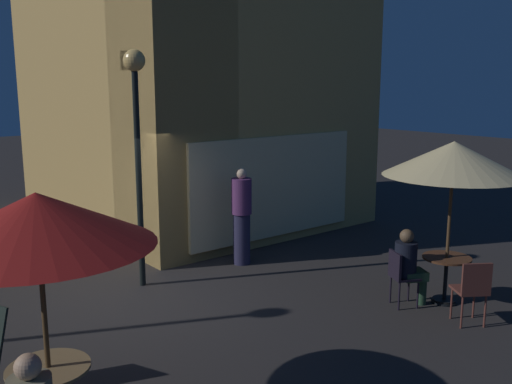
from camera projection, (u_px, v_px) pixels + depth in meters
name	position (u px, v px, depth m)	size (l,w,h in m)	color
ground_plane	(135.00, 297.00, 9.16)	(60.00, 60.00, 0.00)	#2C2827
cafe_building	(172.00, 44.00, 12.68)	(6.09, 7.66, 8.45)	tan
street_lamp_near_corner	(136.00, 116.00, 9.16)	(0.35, 0.35, 3.90)	black
cafe_table_1	(446.00, 269.00, 8.85)	(0.74, 0.74, 0.74)	black
patio_umbrella_0	(37.00, 221.00, 5.11)	(2.13, 2.13, 2.43)	black
patio_umbrella_1	(453.00, 159.00, 8.52)	(2.09, 2.09, 2.53)	black
cafe_chair_1	(400.00, 273.00, 8.70)	(0.51, 0.51, 0.87)	black
cafe_chair_2	(473.00, 287.00, 7.98)	(0.59, 0.59, 0.95)	brown
patron_seated_1	(409.00, 262.00, 8.69)	(0.53, 0.47, 1.22)	#25432C
patron_standing_2	(242.00, 216.00, 10.68)	(0.38, 0.38, 1.83)	#282643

